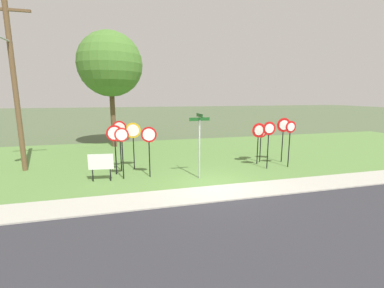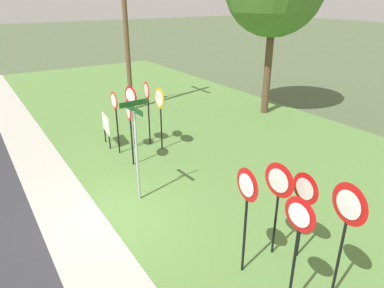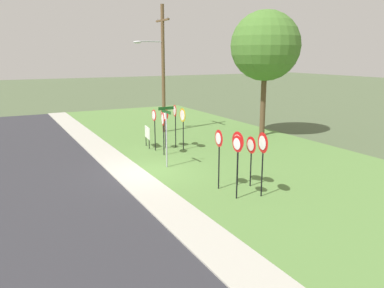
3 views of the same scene
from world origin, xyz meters
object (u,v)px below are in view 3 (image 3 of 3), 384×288
at_px(stop_sign_far_right, 175,117).
at_px(oak_tree_left, 265,46).
at_px(yield_sign_near_left, 237,152).
at_px(yield_sign_center, 238,145).
at_px(stop_sign_near_right, 154,121).
at_px(yield_sign_near_right, 219,145).
at_px(notice_board, 147,134).
at_px(utility_pole, 161,65).
at_px(yield_sign_far_left, 262,149).
at_px(stop_sign_near_left, 183,120).
at_px(street_name_post, 166,132).
at_px(yield_sign_far_right, 251,150).
at_px(stop_sign_far_center, 165,119).
at_px(stop_sign_far_left, 163,124).

relative_size(stop_sign_far_right, oak_tree_left, 0.31).
bearing_deg(yield_sign_near_left, yield_sign_center, 143.19).
distance_m(stop_sign_near_right, yield_sign_near_right, 7.33).
bearing_deg(notice_board, utility_pole, 153.19).
bearing_deg(oak_tree_left, yield_sign_far_left, -37.70).
bearing_deg(oak_tree_left, stop_sign_far_right, -85.32).
xyz_separation_m(stop_sign_near_left, street_name_post, (2.88, -2.29, 0.00)).
bearing_deg(street_name_post, stop_sign_near_right, 164.56).
height_order(yield_sign_near_left, oak_tree_left, oak_tree_left).
height_order(yield_sign_near_left, notice_board, yield_sign_near_left).
relative_size(yield_sign_near_right, utility_pole, 0.28).
distance_m(stop_sign_far_right, utility_pole, 5.75).
height_order(yield_sign_far_right, street_name_post, street_name_post).
height_order(street_name_post, utility_pole, utility_pole).
bearing_deg(stop_sign_far_right, notice_board, -109.26).
xyz_separation_m(stop_sign_far_right, yield_sign_far_right, (7.78, -0.16, -0.27)).
bearing_deg(yield_sign_near_left, stop_sign_near_left, 166.26).
xyz_separation_m(yield_sign_far_right, notice_board, (-8.62, -1.28, -0.75)).
bearing_deg(utility_pole, yield_sign_far_right, -6.26).
relative_size(utility_pole, notice_board, 7.02).
bearing_deg(stop_sign_far_center, yield_sign_near_right, -15.74).
xyz_separation_m(stop_sign_near_left, stop_sign_far_center, (-0.88, -0.75, -0.01)).
bearing_deg(yield_sign_center, notice_board, -176.72).
distance_m(stop_sign_far_center, oak_tree_left, 8.56).
relative_size(stop_sign_far_left, utility_pole, 0.27).
bearing_deg(street_name_post, stop_sign_near_left, 138.35).
height_order(stop_sign_far_left, stop_sign_far_center, stop_sign_far_center).
distance_m(stop_sign_far_center, street_name_post, 4.07).
height_order(stop_sign_near_right, street_name_post, street_name_post).
distance_m(yield_sign_near_right, oak_tree_left, 12.31).
distance_m(stop_sign_near_left, street_name_post, 3.68).
xyz_separation_m(stop_sign_far_left, yield_sign_center, (6.06, 0.79, -0.01)).
height_order(stop_sign_far_center, yield_sign_center, stop_sign_far_center).
xyz_separation_m(yield_sign_far_left, utility_pole, (-13.80, 1.72, 2.81)).
bearing_deg(yield_sign_near_right, stop_sign_near_left, 171.20).
distance_m(stop_sign_far_center, yield_sign_near_right, 7.72).
height_order(stop_sign_far_center, yield_sign_far_left, yield_sign_far_left).
bearing_deg(utility_pole, stop_sign_far_left, -22.61).
xyz_separation_m(stop_sign_near_left, stop_sign_far_right, (-0.66, -0.18, 0.07)).
xyz_separation_m(yield_sign_near_right, notice_board, (-8.28, 0.08, -1.02)).
bearing_deg(stop_sign_near_right, stop_sign_far_left, 2.93).
xyz_separation_m(street_name_post, oak_tree_left, (-4.10, 8.98, 4.20)).
relative_size(street_name_post, oak_tree_left, 0.36).
bearing_deg(yield_sign_far_right, stop_sign_far_center, -173.47).
distance_m(stop_sign_far_center, yield_sign_far_left, 9.20).
relative_size(yield_sign_far_right, yield_sign_center, 0.92).
relative_size(stop_sign_near_right, yield_sign_far_right, 1.11).
bearing_deg(yield_sign_far_left, stop_sign_far_center, -170.23).
bearing_deg(street_name_post, yield_sign_far_right, 21.58).
xyz_separation_m(yield_sign_far_left, notice_board, (-9.82, -0.95, -1.09)).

